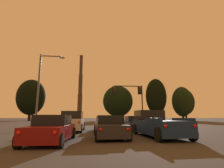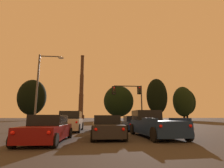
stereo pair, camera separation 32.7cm
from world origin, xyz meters
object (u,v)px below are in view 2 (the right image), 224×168
at_px(street_lamp, 41,83).
at_px(sedan_left_lane_second, 48,129).
at_px(sedan_right_lane_front, 133,124).
at_px(suv_left_lane_front, 71,122).
at_px(traffic_light_overhead_right, 132,95).
at_px(smokestack, 81,93).
at_px(sedan_center_lane_front, 103,124).
at_px(sedan_center_lane_second, 106,127).
at_px(pickup_truck_right_lane_second, 154,125).

bearing_deg(street_lamp, sedan_left_lane_second, -70.40).
relative_size(sedan_right_lane_front, suv_left_lane_front, 0.96).
height_order(traffic_light_overhead_right, smokestack, smokestack).
bearing_deg(sedan_center_lane_front, smokestack, 97.49).
distance_m(sedan_center_lane_second, traffic_light_overhead_right, 14.76).
bearing_deg(sedan_center_lane_second, sedan_right_lane_front, 62.33).
bearing_deg(suv_left_lane_front, pickup_truck_right_lane_second, -40.20).
bearing_deg(street_lamp, suv_left_lane_front, -27.91).
bearing_deg(sedan_center_lane_second, sedan_center_lane_front, 88.93).
height_order(sedan_center_lane_front, smokestack, smokestack).
relative_size(sedan_center_lane_front, smokestack, 0.10).
bearing_deg(smokestack, street_lamp, -87.96).
height_order(suv_left_lane_front, traffic_light_overhead_right, traffic_light_overhead_right).
bearing_deg(sedan_right_lane_front, sedan_center_lane_front, -170.30).
xyz_separation_m(suv_left_lane_front, sedan_center_lane_second, (2.99, -5.55, -0.23)).
relative_size(suv_left_lane_front, smokestack, 0.10).
relative_size(sedan_left_lane_second, sedan_center_lane_second, 1.01).
bearing_deg(traffic_light_overhead_right, suv_left_lane_front, -134.14).
distance_m(pickup_truck_right_lane_second, street_lamp, 12.87).
bearing_deg(pickup_truck_right_lane_second, suv_left_lane_front, 136.72).
distance_m(sedan_center_lane_front, pickup_truck_right_lane_second, 6.29).
relative_size(pickup_truck_right_lane_second, sedan_left_lane_second, 1.17).
bearing_deg(traffic_light_overhead_right, sedan_right_lane_front, -101.77).
xyz_separation_m(sedan_right_lane_front, pickup_truck_right_lane_second, (0.11, -5.89, 0.14)).
xyz_separation_m(sedan_center_lane_front, traffic_light_overhead_right, (4.61, 7.85, 3.85)).
bearing_deg(sedan_center_lane_front, suv_left_lane_front, -176.69).
bearing_deg(smokestack, pickup_truck_right_lane_second, -83.30).
xyz_separation_m(sedan_right_lane_front, sedan_left_lane_second, (-6.43, -7.77, 0.00)).
relative_size(pickup_truck_right_lane_second, sedan_center_lane_second, 1.18).
distance_m(sedan_left_lane_second, suv_left_lane_front, 7.25).
bearing_deg(sedan_right_lane_front, traffic_light_overhead_right, 79.37).
height_order(pickup_truck_right_lane_second, traffic_light_overhead_right, traffic_light_overhead_right).
relative_size(sedan_center_lane_front, pickup_truck_right_lane_second, 0.85).
relative_size(sedan_center_lane_second, street_lamp, 0.58).
height_order(suv_left_lane_front, sedan_center_lane_second, suv_left_lane_front).
bearing_deg(pickup_truck_right_lane_second, traffic_light_overhead_right, 81.23).
bearing_deg(sedan_left_lane_second, traffic_light_overhead_right, 64.25).
xyz_separation_m(sedan_left_lane_second, sedan_center_lane_second, (3.29, 1.69, 0.00)).
relative_size(sedan_right_lane_front, sedan_center_lane_second, 1.00).
bearing_deg(sedan_right_lane_front, sedan_center_lane_second, -116.23).
distance_m(sedan_center_lane_front, sedan_center_lane_second, 5.61).
bearing_deg(pickup_truck_right_lane_second, street_lamp, 140.88).
bearing_deg(sedan_left_lane_second, pickup_truck_right_lane_second, 17.97).
relative_size(sedan_left_lane_second, suv_left_lane_front, 0.97).
bearing_deg(sedan_center_lane_second, sedan_left_lane_second, -153.11).
xyz_separation_m(pickup_truck_right_lane_second, suv_left_lane_front, (-6.25, 5.37, 0.09)).
height_order(sedan_center_lane_front, sedan_center_lane_second, same).
bearing_deg(street_lamp, sedan_right_lane_front, -7.92).
bearing_deg(sedan_left_lane_second, sedan_center_lane_second, 29.20).
height_order(sedan_center_lane_second, smokestack, smokestack).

